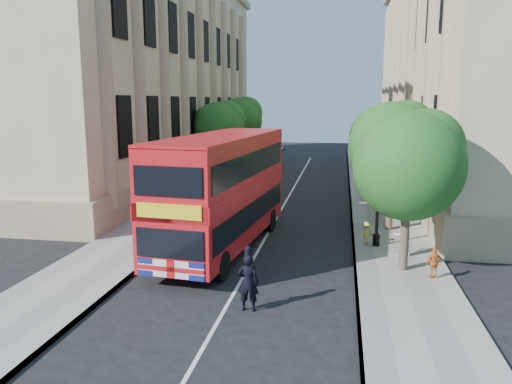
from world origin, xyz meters
The scene contains 17 objects.
ground centered at (0.00, 0.00, 0.00)m, with size 120.00×120.00×0.00m, color black.
pavement_right centered at (5.75, 10.00, 0.06)m, with size 3.50×80.00×0.12m, color gray.
pavement_left centered at (-5.75, 10.00, 0.06)m, with size 3.50×80.00×0.12m, color gray.
building_right centered at (13.80, 24.00, 9.00)m, with size 12.00×38.00×18.00m, color tan.
building_left centered at (-13.80, 24.00, 9.00)m, with size 12.00×38.00×18.00m, color tan.
tree_right_near centered at (5.84, 3.03, 4.25)m, with size 4.00×4.00×6.08m.
tree_right_mid centered at (5.84, 9.03, 4.45)m, with size 4.20×4.20×6.37m.
tree_right_far centered at (5.84, 15.03, 4.31)m, with size 4.00×4.00×6.15m.
tree_left_far centered at (-5.96, 22.03, 4.44)m, with size 4.00×4.00×6.30m.
tree_left_back centered at (-5.96, 30.03, 4.71)m, with size 4.20×4.20×6.65m.
lamp_post centered at (5.00, 6.00, 2.51)m, with size 0.32×0.32×5.16m.
double_decker_bus centered at (-1.54, 4.79, 2.67)m, with size 3.81×10.67×4.83m.
box_van centered at (-2.65, 12.55, 1.52)m, with size 2.51×5.55×3.11m.
police_constable centered at (0.73, -1.35, 0.90)m, with size 0.65×0.43×1.79m, color black.
woman_pedestrian centered at (5.91, 4.74, 0.97)m, with size 0.83×0.64×1.70m, color silver.
child_a centered at (6.76, 2.23, 0.68)m, with size 0.66×0.28×1.13m, color orange.
child_b centered at (4.57, 6.15, 0.62)m, with size 0.65×0.37×1.00m, color #CDCA46.
Camera 1 is at (3.41, -15.51, 6.38)m, focal length 35.00 mm.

